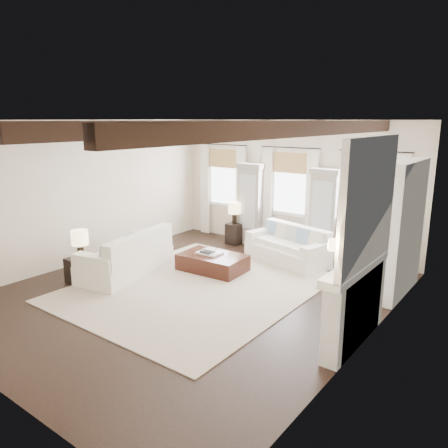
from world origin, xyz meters
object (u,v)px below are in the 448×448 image
Objects in this scene: sofa_back at (289,248)px; sofa_left at (129,257)px; side_table_front at (82,270)px; ottoman at (213,263)px; side_table_back at (234,234)px.

sofa_left reaches higher than sofa_back.
sofa_back reaches higher than side_table_front.
sofa_back is at bearing 52.97° from ottoman.
side_table_back is (0.40, 3.27, -0.11)m from sofa_left.
sofa_back is 0.91× the size of sofa_left.
sofa_back is 4.14× the size of side_table_front.
sofa_back is 1.51× the size of ottoman.
side_table_back reaches higher than ottoman.
side_table_back is (0.81, 4.14, 0.02)m from side_table_front.
sofa_left is at bearing -96.94° from side_table_back.
side_table_back is (-0.88, 2.03, 0.09)m from ottoman.
sofa_left is at bearing -139.62° from ottoman.
sofa_left reaches higher than side_table_front.
sofa_left is 0.97m from side_table_front.
sofa_back reaches higher than side_table_back.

